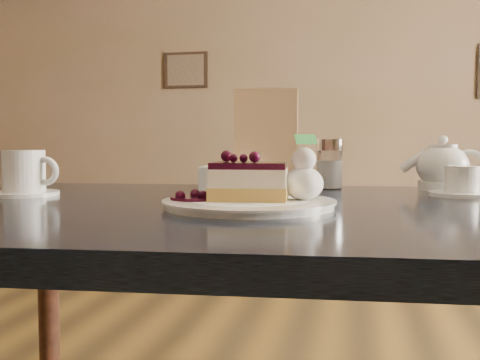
% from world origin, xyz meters
% --- Properties ---
extents(main_table, '(1.31, 0.93, 0.78)m').
position_xyz_m(main_table, '(0.21, 0.05, 0.70)').
color(main_table, black).
rests_on(main_table, ground).
extents(dessert_plate, '(0.27, 0.27, 0.01)m').
position_xyz_m(dessert_plate, '(0.21, -0.00, 0.78)').
color(dessert_plate, white).
rests_on(dessert_plate, main_table).
extents(cheesecake_slice, '(0.13, 0.10, 0.06)m').
position_xyz_m(cheesecake_slice, '(0.21, -0.00, 0.82)').
color(cheesecake_slice, '#E5AD51').
rests_on(cheesecake_slice, dessert_plate).
extents(whipped_cream, '(0.06, 0.06, 0.06)m').
position_xyz_m(whipped_cream, '(0.30, 0.01, 0.82)').
color(whipped_cream, white).
rests_on(whipped_cream, dessert_plate).
extents(berry_sauce, '(0.08, 0.08, 0.01)m').
position_xyz_m(berry_sauce, '(0.12, -0.02, 0.79)').
color(berry_sauce, black).
rests_on(berry_sauce, dessert_plate).
extents(coffee_set, '(0.14, 0.13, 0.09)m').
position_xyz_m(coffee_set, '(-0.27, 0.10, 0.82)').
color(coffee_set, white).
rests_on(coffee_set, main_table).
extents(tea_set, '(0.19, 0.26, 0.11)m').
position_xyz_m(tea_set, '(0.57, 0.38, 0.82)').
color(tea_set, white).
rests_on(tea_set, main_table).
extents(menu_card, '(0.15, 0.04, 0.23)m').
position_xyz_m(menu_card, '(0.18, 0.36, 0.89)').
color(menu_card, '#FFEDA7').
rests_on(menu_card, main_table).
extents(sugar_shaker, '(0.06, 0.06, 0.11)m').
position_xyz_m(sugar_shaker, '(0.32, 0.38, 0.84)').
color(sugar_shaker, white).
rests_on(sugar_shaker, main_table).
extents(napkin_stack, '(0.13, 0.13, 0.05)m').
position_xyz_m(napkin_stack, '(0.10, 0.35, 0.80)').
color(napkin_stack, white).
rests_on(napkin_stack, main_table).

